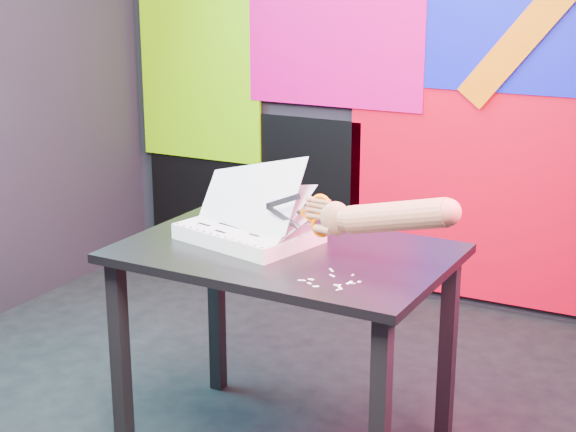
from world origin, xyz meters
The scene contains 7 objects.
room centered at (0.00, 0.00, 1.35)m, with size 3.01×3.01×2.71m.
backdrop centered at (0.06, 1.46, 0.96)m, with size 2.88×0.05×2.08m.
work_table centered at (0.32, -0.15, 0.64)m, with size 1.08×0.73×0.75m.
printout_stack centered at (0.17, -0.13, 0.78)m, with size 0.49×0.40×0.32m.
scissors centered at (0.45, -0.20, 0.90)m, with size 0.24×0.03×0.14m.
hand_forearm centered at (0.69, -0.22, 0.93)m, with size 0.50×0.12×0.17m.
paper_clippings centered at (0.58, -0.36, 0.75)m, with size 0.17×0.17×0.00m.
Camera 1 is at (1.59, -2.58, 1.66)m, focal length 55.00 mm.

